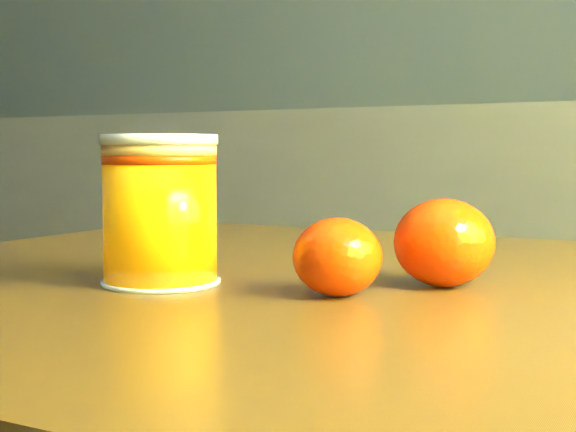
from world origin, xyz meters
The scene contains 5 objects.
kitchen_counter centered at (0.00, 1.45, 0.45)m, with size 3.15×0.60×0.90m, color #57575C.
table centered at (0.86, 0.18, 0.63)m, with size 0.98×0.71×0.72m.
juice_glass centered at (0.69, 0.09, 0.77)m, with size 0.08×0.08×0.10m.
orange_front centered at (0.86, 0.18, 0.75)m, with size 0.07×0.07×0.06m, color #EA3904.
orange_back centered at (0.81, 0.11, 0.74)m, with size 0.06×0.06×0.05m, color #EA3904.
Camera 1 is at (1.04, -0.34, 0.81)m, focal length 50.00 mm.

